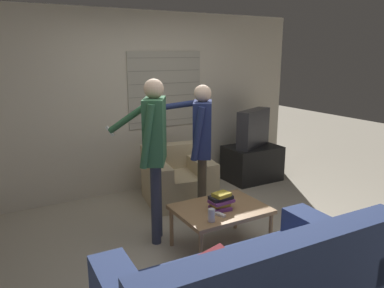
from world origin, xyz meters
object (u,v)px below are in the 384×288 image
at_px(floor_fan, 212,181).
at_px(coffee_table, 221,211).
at_px(armchair_beige, 178,179).
at_px(book_stack, 221,201).
at_px(person_left_standing, 154,141).
at_px(spare_remote, 220,214).
at_px(soda_can, 211,215).
at_px(person_right_standing, 201,138).
at_px(tv, 253,128).

bearing_deg(floor_fan, coffee_table, -119.81).
relative_size(coffee_table, floor_fan, 2.67).
height_order(armchair_beige, coffee_table, armchair_beige).
height_order(book_stack, floor_fan, book_stack).
height_order(coffee_table, person_left_standing, person_left_standing).
height_order(spare_remote, floor_fan, spare_remote).
distance_m(person_left_standing, soda_can, 0.97).
distance_m(person_right_standing, spare_remote, 1.00).
distance_m(armchair_beige, soda_can, 1.68).
relative_size(tv, soda_can, 5.94).
height_order(person_left_standing, book_stack, person_left_standing).
distance_m(armchair_beige, floor_fan, 0.63).
bearing_deg(spare_remote, armchair_beige, 61.63).
distance_m(person_left_standing, spare_remote, 0.99).
bearing_deg(soda_can, spare_remote, 27.48).
bearing_deg(soda_can, coffee_table, 41.43).
distance_m(coffee_table, book_stack, 0.13).
relative_size(soda_can, floor_fan, 0.37).
bearing_deg(person_left_standing, tv, -33.55).
bearing_deg(person_right_standing, soda_can, -172.10).
distance_m(person_left_standing, floor_fan, 1.88).
xyz_separation_m(tv, soda_can, (-1.91, -1.79, -0.32)).
xyz_separation_m(book_stack, floor_fan, (0.85, 1.47, -0.39)).
bearing_deg(tv, person_right_standing, 7.07).
relative_size(tv, book_stack, 2.98).
xyz_separation_m(armchair_beige, floor_fan, (0.61, 0.07, -0.16)).
bearing_deg(person_left_standing, spare_remote, -120.05).
height_order(tv, person_left_standing, person_left_standing).
bearing_deg(soda_can, person_right_standing, 64.98).
distance_m(tv, floor_fan, 1.08).
bearing_deg(person_right_standing, person_left_standing, 133.94).
bearing_deg(coffee_table, soda_can, -138.57).
bearing_deg(tv, armchair_beige, -16.96).
height_order(armchair_beige, soda_can, armchair_beige).
distance_m(armchair_beige, person_left_standing, 1.38).
distance_m(book_stack, soda_can, 0.31).
bearing_deg(floor_fan, person_right_standing, -130.12).
bearing_deg(spare_remote, book_stack, 36.36).
xyz_separation_m(armchair_beige, book_stack, (-0.24, -1.40, 0.23)).
xyz_separation_m(person_right_standing, spare_remote, (-0.26, -0.79, -0.57)).
xyz_separation_m(tv, floor_fan, (-0.82, -0.13, -0.69)).
xyz_separation_m(person_right_standing, soda_can, (-0.40, -0.86, -0.52)).
distance_m(soda_can, floor_fan, 2.02).
bearing_deg(coffee_table, book_stack, -125.79).
bearing_deg(spare_remote, floor_fan, 43.51).
height_order(book_stack, soda_can, book_stack).
xyz_separation_m(person_left_standing, soda_can, (0.24, -0.73, -0.59)).
bearing_deg(person_right_standing, spare_remote, -165.48).
bearing_deg(coffee_table, armchair_beige, 80.90).
distance_m(tv, book_stack, 2.33).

